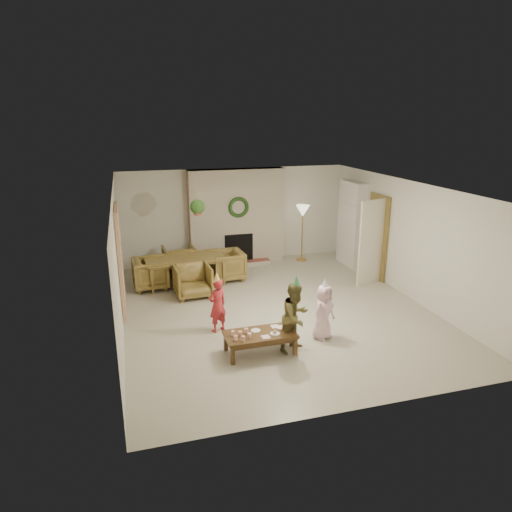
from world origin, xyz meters
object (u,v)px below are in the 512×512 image
object	(u,v)px
dining_chair_near	(193,281)
dining_table	(186,271)
child_red	(218,305)
dining_chair_left	(151,273)
child_plaid	(295,317)
child_pink	(324,312)
dining_chair_far	(179,260)
dining_chair_right	(227,265)
coffee_table_top	(260,335)

from	to	relation	value
dining_chair_near	dining_table	bearing A→B (deg)	90.00
dining_table	child_red	world-z (taller)	child_red
dining_chair_near	child_red	distance (m)	1.85
dining_chair_left	dining_table	bearing A→B (deg)	-90.00
dining_chair_near	child_plaid	size ratio (longest dim) A/B	0.65
child_red	child_pink	distance (m)	1.91
dining_chair_far	dining_chair_right	bearing A→B (deg)	141.34
child_plaid	child_pink	size ratio (longest dim) A/B	1.20
dining_table	dining_chair_near	distance (m)	0.80
dining_chair_near	dining_chair_far	size ratio (longest dim) A/B	1.00
dining_chair_far	dining_chair_right	world-z (taller)	same
dining_chair_left	dining_chair_right	bearing A→B (deg)	-90.00
dining_table	dining_chair_near	size ratio (longest dim) A/B	2.34
dining_table	child_pink	xyz separation A→B (m)	(1.97, -3.41, 0.18)
dining_chair_far	dining_chair_left	size ratio (longest dim) A/B	1.00
dining_chair_right	dining_chair_near	bearing A→B (deg)	-51.34
dining_chair_near	dining_chair_right	size ratio (longest dim) A/B	1.00
dining_chair_right	coffee_table_top	bearing A→B (deg)	-7.47
dining_table	dining_chair_far	size ratio (longest dim) A/B	2.34
dining_chair_left	coffee_table_top	size ratio (longest dim) A/B	0.67
dining_table	dining_chair_far	distance (m)	0.80
dining_chair_near	child_pink	bearing A→B (deg)	-57.13
child_red	coffee_table_top	bearing A→B (deg)	92.84
dining_chair_near	child_red	world-z (taller)	child_red
coffee_table_top	child_red	bearing A→B (deg)	116.45
dining_table	child_red	xyz separation A→B (m)	(0.23, -2.63, 0.18)
child_red	child_plaid	distance (m)	1.53
dining_chair_left	child_pink	size ratio (longest dim) A/B	0.78
child_red	child_plaid	size ratio (longest dim) A/B	0.84
dining_table	coffee_table_top	world-z (taller)	dining_table
dining_table	dining_chair_right	bearing A→B (deg)	0.00
dining_chair_far	coffee_table_top	world-z (taller)	dining_chair_far
child_plaid	dining_table	bearing A→B (deg)	79.82
dining_table	child_plaid	world-z (taller)	child_plaid
dining_chair_left	coffee_table_top	world-z (taller)	dining_chair_left
child_red	child_plaid	world-z (taller)	child_plaid
child_pink	dining_chair_right	bearing A→B (deg)	77.66
dining_chair_far	child_pink	size ratio (longest dim) A/B	0.78
coffee_table_top	dining_chair_near	bearing A→B (deg)	103.00
child_pink	dining_chair_far	bearing A→B (deg)	87.67
dining_chair_left	child_pink	world-z (taller)	child_pink
dining_chair_near	child_plaid	bearing A→B (deg)	-69.32
dining_table	child_plaid	size ratio (longest dim) A/B	1.52
dining_table	dining_chair_far	bearing A→B (deg)	90.00
dining_chair_left	dining_chair_near	bearing A→B (deg)	-135.00
coffee_table_top	child_plaid	bearing A→B (deg)	-5.59
dining_chair_far	child_red	bearing A→B (deg)	91.17
child_red	dining_chair_right	bearing A→B (deg)	-130.34
dining_table	coffee_table_top	size ratio (longest dim) A/B	1.56
dining_chair_left	child_red	distance (m)	2.79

